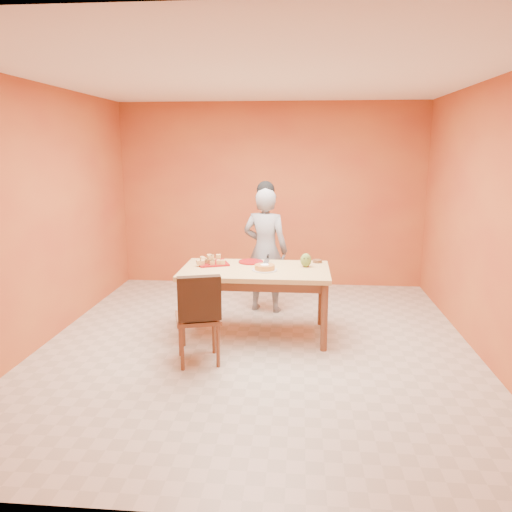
# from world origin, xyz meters

# --- Properties ---
(floor) EXTENTS (5.00, 5.00, 0.00)m
(floor) POSITION_xyz_m (0.00, 0.00, 0.00)
(floor) COLOR beige
(floor) RESTS_ON ground
(ceiling) EXTENTS (5.00, 5.00, 0.00)m
(ceiling) POSITION_xyz_m (0.00, 0.00, 2.70)
(ceiling) COLOR white
(ceiling) RESTS_ON wall_back
(wall_back) EXTENTS (4.50, 0.00, 4.50)m
(wall_back) POSITION_xyz_m (0.00, 2.50, 1.35)
(wall_back) COLOR #C7682D
(wall_back) RESTS_ON floor
(wall_left) EXTENTS (0.00, 5.00, 5.00)m
(wall_left) POSITION_xyz_m (-2.25, 0.00, 1.35)
(wall_left) COLOR #C7682D
(wall_left) RESTS_ON floor
(wall_right) EXTENTS (0.00, 5.00, 5.00)m
(wall_right) POSITION_xyz_m (2.25, 0.00, 1.35)
(wall_right) COLOR #C7682D
(wall_right) RESTS_ON floor
(dining_table) EXTENTS (1.60, 0.90, 0.76)m
(dining_table) POSITION_xyz_m (-0.04, 0.33, 0.67)
(dining_table) COLOR tan
(dining_table) RESTS_ON floor
(dining_chair) EXTENTS (0.53, 0.59, 0.91)m
(dining_chair) POSITION_xyz_m (-0.52, -0.45, 0.47)
(dining_chair) COLOR brown
(dining_chair) RESTS_ON floor
(pastry_pile) EXTENTS (0.29, 0.29, 0.10)m
(pastry_pile) POSITION_xyz_m (-0.54, 0.50, 0.83)
(pastry_pile) COLOR tan
(pastry_pile) RESTS_ON pastry_platter
(person) EXTENTS (0.64, 0.49, 1.57)m
(person) POSITION_xyz_m (0.01, 1.19, 0.79)
(person) COLOR gray
(person) RESTS_ON floor
(pastry_platter) EXTENTS (0.42, 0.42, 0.02)m
(pastry_platter) POSITION_xyz_m (-0.54, 0.50, 0.77)
(pastry_platter) COLOR maroon
(pastry_platter) RESTS_ON dining_table
(red_dinner_plate) EXTENTS (0.33, 0.33, 0.02)m
(red_dinner_plate) POSITION_xyz_m (-0.12, 0.61, 0.77)
(red_dinner_plate) COLOR maroon
(red_dinner_plate) RESTS_ON dining_table
(white_cake_plate) EXTENTS (0.30, 0.30, 0.01)m
(white_cake_plate) POSITION_xyz_m (0.07, 0.24, 0.77)
(white_cake_plate) COLOR silver
(white_cake_plate) RESTS_ON dining_table
(sponge_cake) EXTENTS (0.22, 0.22, 0.05)m
(sponge_cake) POSITION_xyz_m (0.07, 0.24, 0.80)
(sponge_cake) COLOR orange
(sponge_cake) RESTS_ON white_cake_plate
(cake_server) EXTENTS (0.06, 0.30, 0.01)m
(cake_server) POSITION_xyz_m (0.08, 0.42, 0.83)
(cake_server) COLOR silver
(cake_server) RESTS_ON sponge_cake
(egg_ornament) EXTENTS (0.14, 0.13, 0.15)m
(egg_ornament) POSITION_xyz_m (0.51, 0.45, 0.84)
(egg_ornament) COLOR olive
(egg_ornament) RESTS_ON dining_table
(magenta_glass) EXTENTS (0.07, 0.07, 0.09)m
(magenta_glass) POSITION_xyz_m (0.51, 0.47, 0.81)
(magenta_glass) COLOR #C61D48
(magenta_glass) RESTS_ON dining_table
(checker_tin) EXTENTS (0.11, 0.11, 0.03)m
(checker_tin) POSITION_xyz_m (0.64, 0.68, 0.78)
(checker_tin) COLOR #371F0F
(checker_tin) RESTS_ON dining_table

